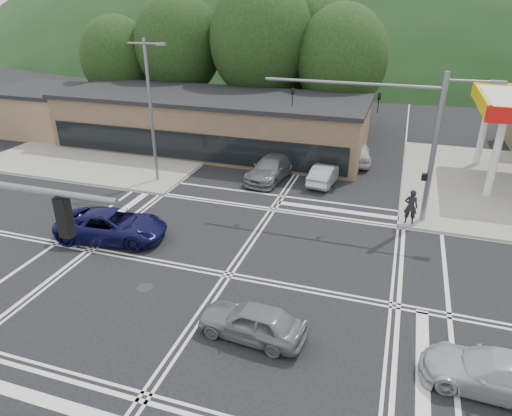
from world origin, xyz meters
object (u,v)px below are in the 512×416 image
(car_queue_a, at_px, (326,174))
(car_queue_b, at_px, (358,153))
(car_silver_east, at_px, (497,373))
(car_northbound, at_px, (271,168))
(pedestrian, at_px, (411,207))
(car_grey_center, at_px, (252,321))
(car_blue_west, at_px, (112,225))

(car_queue_a, distance_m, car_queue_b, 5.00)
(car_silver_east, relative_size, car_northbound, 0.88)
(car_queue_a, height_order, pedestrian, pedestrian)
(car_grey_center, height_order, car_queue_a, car_grey_center)
(car_blue_west, xyz_separation_m, car_queue_b, (10.45, 15.64, -0.02))
(car_northbound, relative_size, pedestrian, 2.69)
(car_silver_east, height_order, car_queue_b, car_queue_b)
(car_grey_center, height_order, car_silver_east, car_grey_center)
(car_blue_west, height_order, car_silver_east, car_blue_west)
(car_blue_west, xyz_separation_m, car_queue_a, (8.88, 10.89, -0.11))
(car_silver_east, xyz_separation_m, car_northbound, (-11.76, 15.29, 0.09))
(car_blue_west, relative_size, car_northbound, 1.05)
(car_blue_west, height_order, car_northbound, car_blue_west)
(car_queue_a, bearing_deg, car_blue_west, 57.84)
(car_blue_west, bearing_deg, car_queue_b, -42.71)
(car_grey_center, distance_m, pedestrian, 12.14)
(car_grey_center, bearing_deg, car_blue_west, -112.68)
(car_northbound, bearing_deg, car_grey_center, -68.20)
(pedestrian, bearing_deg, car_grey_center, 66.00)
(car_queue_b, bearing_deg, car_silver_east, 100.06)
(car_blue_west, xyz_separation_m, pedestrian, (14.24, 6.18, 0.35))
(car_blue_west, height_order, car_queue_b, car_blue_west)
(car_northbound, bearing_deg, car_queue_a, 13.78)
(car_queue_a, xyz_separation_m, car_queue_b, (1.57, 4.74, 0.09))
(car_silver_east, distance_m, car_northbound, 19.29)
(car_queue_a, bearing_deg, car_northbound, 12.82)
(car_blue_west, distance_m, pedestrian, 15.53)
(car_grey_center, distance_m, car_queue_b, 20.47)
(car_silver_east, height_order, car_queue_a, car_silver_east)
(car_silver_east, bearing_deg, car_queue_b, -159.21)
(car_blue_west, distance_m, car_northbound, 11.77)
(car_northbound, xyz_separation_m, pedestrian, (8.97, -4.35, 0.36))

